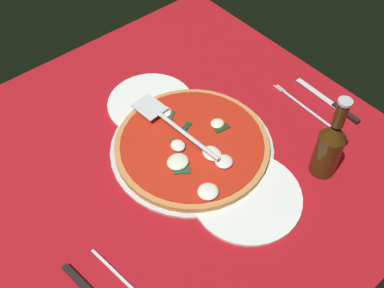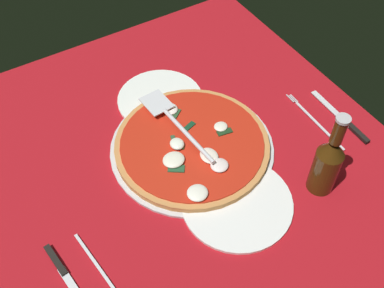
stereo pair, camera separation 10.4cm
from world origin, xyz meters
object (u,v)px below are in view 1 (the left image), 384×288
(dinner_plate_right, at_px, (247,196))
(pizza, at_px, (192,145))
(pizza_server, at_px, (172,124))
(beer_bottle, at_px, (329,146))
(place_setting_far, at_px, (319,107))
(dinner_plate_left, at_px, (150,104))

(dinner_plate_right, relative_size, pizza, 0.66)
(pizza, height_order, pizza_server, pizza_server)
(pizza_server, bearing_deg, beer_bottle, -151.13)
(dinner_plate_right, relative_size, place_setting_far, 1.07)
(dinner_plate_right, distance_m, pizza_server, 0.24)
(dinner_plate_right, distance_m, beer_bottle, 0.20)
(pizza, relative_size, place_setting_far, 1.61)
(dinner_plate_left, distance_m, beer_bottle, 0.44)
(pizza_server, bearing_deg, dinner_plate_left, -15.52)
(pizza_server, height_order, place_setting_far, pizza_server)
(pizza, xyz_separation_m, pizza_server, (-0.06, -0.01, 0.03))
(dinner_plate_left, distance_m, pizza, 0.18)
(pizza, xyz_separation_m, beer_bottle, (0.23, 0.18, 0.06))
(pizza_server, xyz_separation_m, beer_bottle, (0.29, 0.19, 0.04))
(pizza, distance_m, beer_bottle, 0.30)
(dinner_plate_left, bearing_deg, dinner_plate_right, -1.78)
(dinner_plate_right, bearing_deg, beer_bottle, 72.83)
(dinner_plate_right, distance_m, pizza, 0.17)
(place_setting_far, bearing_deg, dinner_plate_left, 50.01)
(pizza, bearing_deg, beer_bottle, 38.41)
(dinner_plate_left, height_order, pizza_server, pizza_server)
(pizza_server, relative_size, beer_bottle, 1.21)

